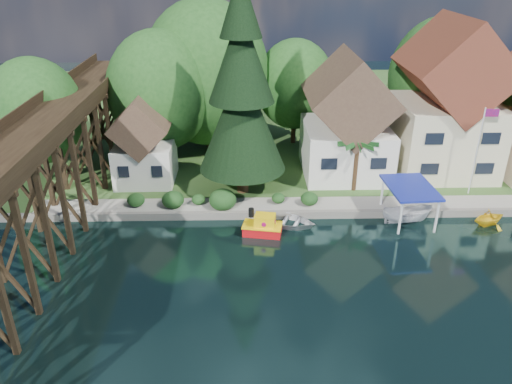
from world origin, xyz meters
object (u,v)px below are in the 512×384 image
house_left (347,124)px  boat_yellow (490,216)px  palm_tree (358,145)px  boat_white_a (288,220)px  trestle_bridge (45,173)px  shed (144,145)px  house_center (447,108)px  boat_canopy (408,207)px  conifer (242,94)px  tugboat (263,226)px  flagpole (480,142)px

house_left → boat_yellow: 14.15m
palm_tree → boat_white_a: size_ratio=1.08×
trestle_bridge → palm_tree: bearing=16.6°
shed → boat_yellow: shed is taller
palm_tree → boat_white_a: 9.04m
house_left → house_center: bearing=3.2°
boat_canopy → shed: bearing=160.8°
house_left → boat_canopy: 10.25m
shed → boat_white_a: shed is taller
trestle_bridge → house_center: (32.00, 11.33, 1.07)m
boat_white_a → boat_canopy: boat_canopy is taller
palm_tree → boat_yellow: palm_tree is taller
trestle_bridge → house_left: 25.42m
conifer → boat_yellow: size_ratio=6.40×
conifer → boat_yellow: conifer is taller
tugboat → house_center: bearing=32.8°
trestle_bridge → boat_canopy: trestle_bridge is taller
trestle_bridge → palm_tree: trestle_bridge is taller
house_center → boat_white_a: 18.72m
house_center → shed: (-27.00, -2.00, -2.59)m
boat_white_a → house_center: bearing=-35.7°
flagpole → boat_canopy: (-6.68, -4.07, -3.77)m
house_left → boat_white_a: house_left is taller
tugboat → boat_canopy: boat_canopy is taller
conifer → palm_tree: conifer is taller
boat_canopy → boat_yellow: 6.34m
house_left → shed: size_ratio=1.40×
house_left → boat_yellow: house_left is taller
trestle_bridge → house_center: bearing=19.5°
conifer → palm_tree: 10.53m
trestle_bridge → boat_canopy: bearing=4.1°
house_center → boat_white_a: bearing=-147.3°
house_center → tugboat: size_ratio=4.42×
house_center → conifer: (-18.39, -4.48, 2.60)m
shed → flagpole: size_ratio=1.04×
house_left → tugboat: size_ratio=3.51×
boat_yellow → boat_white_a: bearing=70.5°
trestle_bridge → boat_white_a: (17.06, 1.74, -4.89)m
trestle_bridge → palm_tree: (23.19, 6.90, -0.70)m
conifer → boat_white_a: (3.45, -5.11, -8.56)m
conifer → palm_tree: size_ratio=3.72×
house_center → boat_canopy: (-5.67, -9.42, -5.07)m
conifer → flagpole: conifer is taller
house_center → conifer: 19.11m
tugboat → boat_white_a: size_ratio=0.71×
boat_yellow → trestle_bridge: bearing=74.2°
conifer → boat_canopy: 15.65m
house_left → boat_canopy: size_ratio=2.18×
boat_canopy → boat_yellow: (6.29, -0.47, -0.62)m
house_center → flagpole: bearing=-79.4°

